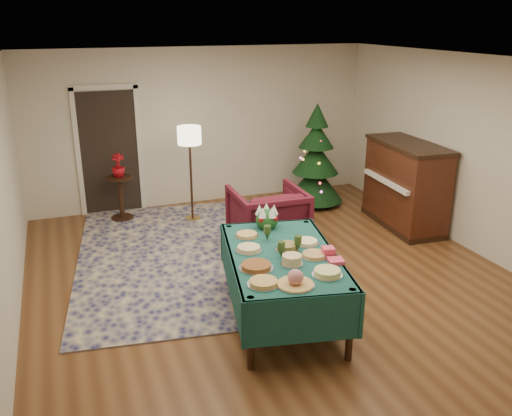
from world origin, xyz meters
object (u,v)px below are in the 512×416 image
object	(u,v)px
gift_box	(328,252)
armchair	(268,216)
floor_lamp	(190,141)
side_table	(121,199)
buffet_table	(282,267)
potted_plant	(118,170)
christmas_tree	(316,160)
piano	(405,186)

from	to	relation	value
gift_box	armchair	bearing A→B (deg)	86.60
floor_lamp	side_table	world-z (taller)	floor_lamp
gift_box	side_table	bearing A→B (deg)	112.97
buffet_table	potted_plant	distance (m)	3.97
buffet_table	gift_box	size ratio (longest dim) A/B	17.59
floor_lamp	buffet_table	bearing A→B (deg)	-86.92
buffet_table	side_table	world-z (taller)	buffet_table
gift_box	side_table	distance (m)	4.36
buffet_table	armchair	world-z (taller)	armchair
buffet_table	armchair	size ratio (longest dim) A/B	2.16
floor_lamp	christmas_tree	bearing A→B (deg)	0.16
gift_box	floor_lamp	distance (m)	3.66
side_table	floor_lamp	bearing A→B (deg)	-20.76
armchair	floor_lamp	size ratio (longest dim) A/B	0.65
piano	floor_lamp	bearing A→B (deg)	155.29
gift_box	potted_plant	xyz separation A→B (m)	(-1.69, 3.99, 0.01)
armchair	christmas_tree	world-z (taller)	christmas_tree
buffet_table	piano	world-z (taller)	piano
gift_box	piano	world-z (taller)	piano
armchair	piano	size ratio (longest dim) A/B	0.62
gift_box	potted_plant	distance (m)	4.33
armchair	piano	bearing A→B (deg)	-176.60
armchair	floor_lamp	distance (m)	1.88
armchair	piano	world-z (taller)	piano
floor_lamp	piano	xyz separation A→B (m)	(3.09, -1.42, -0.65)
floor_lamp	christmas_tree	xyz separation A→B (m)	(2.23, 0.01, -0.51)
buffet_table	gift_box	bearing A→B (deg)	-28.10
floor_lamp	potted_plant	world-z (taller)	floor_lamp
side_table	potted_plant	size ratio (longest dim) A/B	1.92
christmas_tree	piano	world-z (taller)	christmas_tree
potted_plant	piano	distance (m)	4.56
buffet_table	potted_plant	size ratio (longest dim) A/B	5.71
potted_plant	christmas_tree	xyz separation A→B (m)	(3.31, -0.41, -0.03)
buffet_table	piano	bearing A→B (deg)	33.51
floor_lamp	potted_plant	distance (m)	1.26
gift_box	armchair	xyz separation A→B (m)	(0.12, 2.04, -0.32)
potted_plant	floor_lamp	bearing A→B (deg)	-20.76
potted_plant	gift_box	bearing A→B (deg)	-67.03
floor_lamp	side_table	distance (m)	1.51
christmas_tree	piano	size ratio (longest dim) A/B	1.12
side_table	piano	bearing A→B (deg)	-23.70
christmas_tree	piano	distance (m)	1.68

